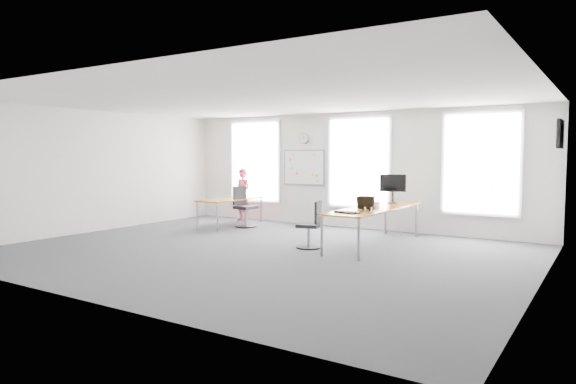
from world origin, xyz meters
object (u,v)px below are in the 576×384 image
Objects in this scene: person at (242,195)px; chair_left at (244,209)px; desk_left at (230,201)px; monitor at (393,186)px; chair_right at (311,228)px; keyboard at (346,212)px; headphones at (367,209)px; desk_right at (374,210)px.

chair_left is at bearing -39.59° from person.
monitor is (4.44, 0.35, 0.53)m from desk_left.
chair_left is at bearing -134.49° from chair_right.
person is at bearing 162.27° from keyboard.
chair_left reaches higher than keyboard.
monitor is at bearing 105.38° from headphones.
monitor reaches higher than chair_left.
chair_right is (3.51, -1.74, -0.24)m from desk_left.
desk_right is 0.73m from headphones.
chair_right is 2.15× the size of keyboard.
desk_left is 4.81m from keyboard.
desk_right is 20.34× the size of headphones.
desk_right is 4.53m from desk_left.
person is at bearing 160.90° from desk_right.
desk_left is at bearing 96.49° from chair_left.
person is (-0.74, 0.89, 0.28)m from chair_left.
desk_left is 3.93m from chair_right.
chair_left is at bearing 169.35° from desk_right.
chair_left is 4.41m from keyboard.
keyboard is 2.34m from monitor.
desk_right is 2.19× the size of person.
monitor reaches higher than keyboard.
headphones is 0.25× the size of monitor.
desk_right is 1.21m from keyboard.
keyboard is (0.88, -0.22, 0.39)m from chair_right.
headphones is at bearing -15.01° from person.
chair_right is 0.98m from keyboard.
desk_right reaches higher than desk_left.
chair_right is at bearing -133.83° from desk_right.
desk_left is 3.04× the size of monitor.
monitor is (-0.02, 1.10, 0.45)m from desk_right.
desk_left is 4.85m from headphones.
monitor reaches higher than desk_right.
headphones is at bearing 89.38° from chair_right.
monitor is (0.93, 2.09, 0.77)m from chair_right.
monitor reaches higher than headphones.
desk_left is 1.86× the size of chair_left.
keyboard is 0.69× the size of monitor.
headphones is (0.23, 0.50, 0.03)m from keyboard.
monitor is (-0.18, 1.81, 0.35)m from headphones.
keyboard is at bearing -110.32° from chair_left.
monitor is at bearing 4.07° from person.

